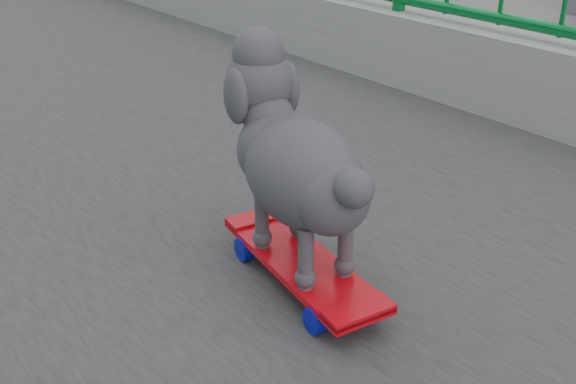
% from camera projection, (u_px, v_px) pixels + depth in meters
% --- Properties ---
extents(skateboard, '(0.23, 0.53, 0.07)m').
position_uv_depth(skateboard, '(302.00, 266.00, 1.54)').
color(skateboard, red).
rests_on(skateboard, footbridge).
extents(poodle, '(0.27, 0.53, 0.44)m').
position_uv_depth(poodle, '(296.00, 159.00, 1.45)').
color(poodle, '#312F35').
rests_on(poodle, skateboard).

